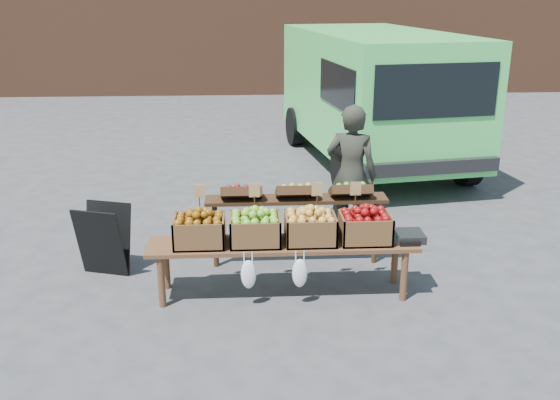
{
  "coord_description": "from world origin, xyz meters",
  "views": [
    {
      "loc": [
        -0.61,
        -5.38,
        2.98
      ],
      "look_at": [
        -0.26,
        0.87,
        0.85
      ],
      "focal_mm": 40.0,
      "sensor_mm": 36.0,
      "label": 1
    }
  ],
  "objects_px": {
    "chalkboard_sign": "(104,240)",
    "weighing_scale": "(406,236)",
    "vendor": "(351,175)",
    "crate_russet_pears": "(255,230)",
    "delivery_van": "(373,99)",
    "display_bench": "(283,268)",
    "crate_golden_apples": "(199,231)",
    "back_table": "(296,221)",
    "crate_green_apples": "(365,228)",
    "crate_red_apples": "(310,229)"
  },
  "relations": [
    {
      "from": "delivery_van",
      "to": "display_bench",
      "type": "bearing_deg",
      "value": -119.57
    },
    {
      "from": "crate_green_apples",
      "to": "weighing_scale",
      "type": "distance_m",
      "value": 0.44
    },
    {
      "from": "chalkboard_sign",
      "to": "weighing_scale",
      "type": "bearing_deg",
      "value": 6.52
    },
    {
      "from": "vendor",
      "to": "back_table",
      "type": "relative_size",
      "value": 0.81
    },
    {
      "from": "crate_golden_apples",
      "to": "chalkboard_sign",
      "type": "bearing_deg",
      "value": 151.21
    },
    {
      "from": "display_bench",
      "to": "crate_green_apples",
      "type": "relative_size",
      "value": 5.4
    },
    {
      "from": "delivery_van",
      "to": "display_bench",
      "type": "relative_size",
      "value": 1.9
    },
    {
      "from": "crate_red_apples",
      "to": "weighing_scale",
      "type": "distance_m",
      "value": 0.98
    },
    {
      "from": "vendor",
      "to": "crate_green_apples",
      "type": "distance_m",
      "value": 1.4
    },
    {
      "from": "chalkboard_sign",
      "to": "crate_red_apples",
      "type": "relative_size",
      "value": 1.59
    },
    {
      "from": "delivery_van",
      "to": "crate_green_apples",
      "type": "xyz_separation_m",
      "value": [
        -1.07,
        -5.01,
        -0.44
      ]
    },
    {
      "from": "vendor",
      "to": "crate_golden_apples",
      "type": "bearing_deg",
      "value": 60.56
    },
    {
      "from": "crate_golden_apples",
      "to": "back_table",
      "type": "bearing_deg",
      "value": 35.3
    },
    {
      "from": "chalkboard_sign",
      "to": "crate_red_apples",
      "type": "xyz_separation_m",
      "value": [
        2.18,
        -0.59,
        0.31
      ]
    },
    {
      "from": "vendor",
      "to": "crate_russet_pears",
      "type": "bearing_deg",
      "value": 71.4
    },
    {
      "from": "back_table",
      "to": "crate_golden_apples",
      "type": "relative_size",
      "value": 4.2
    },
    {
      "from": "crate_golden_apples",
      "to": "crate_green_apples",
      "type": "xyz_separation_m",
      "value": [
        1.65,
        0.0,
        0.0
      ]
    },
    {
      "from": "crate_golden_apples",
      "to": "crate_green_apples",
      "type": "height_order",
      "value": "same"
    },
    {
      "from": "delivery_van",
      "to": "vendor",
      "type": "bearing_deg",
      "value": -114.04
    },
    {
      "from": "weighing_scale",
      "to": "vendor",
      "type": "bearing_deg",
      "value": 103.76
    },
    {
      "from": "vendor",
      "to": "crate_green_apples",
      "type": "relative_size",
      "value": 3.41
    },
    {
      "from": "back_table",
      "to": "crate_green_apples",
      "type": "height_order",
      "value": "back_table"
    },
    {
      "from": "chalkboard_sign",
      "to": "crate_green_apples",
      "type": "relative_size",
      "value": 1.59
    },
    {
      "from": "display_bench",
      "to": "crate_green_apples",
      "type": "bearing_deg",
      "value": 0.0
    },
    {
      "from": "back_table",
      "to": "crate_red_apples",
      "type": "bearing_deg",
      "value": -83.41
    },
    {
      "from": "vendor",
      "to": "crate_russet_pears",
      "type": "distance_m",
      "value": 1.83
    },
    {
      "from": "chalkboard_sign",
      "to": "back_table",
      "type": "height_order",
      "value": "back_table"
    },
    {
      "from": "crate_golden_apples",
      "to": "crate_green_apples",
      "type": "distance_m",
      "value": 1.65
    },
    {
      "from": "chalkboard_sign",
      "to": "crate_green_apples",
      "type": "height_order",
      "value": "crate_green_apples"
    },
    {
      "from": "display_bench",
      "to": "crate_russet_pears",
      "type": "relative_size",
      "value": 5.4
    },
    {
      "from": "weighing_scale",
      "to": "display_bench",
      "type": "bearing_deg",
      "value": 180.0
    },
    {
      "from": "vendor",
      "to": "display_bench",
      "type": "bearing_deg",
      "value": 78.64
    },
    {
      "from": "delivery_van",
      "to": "crate_russet_pears",
      "type": "distance_m",
      "value": 5.48
    },
    {
      "from": "crate_red_apples",
      "to": "vendor",
      "type": "bearing_deg",
      "value": 65.37
    },
    {
      "from": "back_table",
      "to": "crate_green_apples",
      "type": "distance_m",
      "value": 0.98
    },
    {
      "from": "chalkboard_sign",
      "to": "crate_russet_pears",
      "type": "relative_size",
      "value": 1.59
    },
    {
      "from": "vendor",
      "to": "crate_green_apples",
      "type": "xyz_separation_m",
      "value": [
        -0.09,
        -1.39,
        -0.14
      ]
    },
    {
      "from": "delivery_van",
      "to": "vendor",
      "type": "height_order",
      "value": "delivery_van"
    },
    {
      "from": "chalkboard_sign",
      "to": "weighing_scale",
      "type": "height_order",
      "value": "chalkboard_sign"
    },
    {
      "from": "crate_red_apples",
      "to": "crate_russet_pears",
      "type": "bearing_deg",
      "value": 180.0
    },
    {
      "from": "back_table",
      "to": "delivery_van",
      "type": "bearing_deg",
      "value": 68.38
    },
    {
      "from": "vendor",
      "to": "chalkboard_sign",
      "type": "xyz_separation_m",
      "value": [
        -2.82,
        -0.79,
        -0.45
      ]
    },
    {
      "from": "back_table",
      "to": "weighing_scale",
      "type": "height_order",
      "value": "back_table"
    },
    {
      "from": "delivery_van",
      "to": "chalkboard_sign",
      "type": "distance_m",
      "value": 5.87
    },
    {
      "from": "crate_golden_apples",
      "to": "delivery_van",
      "type": "bearing_deg",
      "value": 61.53
    },
    {
      "from": "crate_red_apples",
      "to": "delivery_van",
      "type": "bearing_deg",
      "value": 72.11
    },
    {
      "from": "vendor",
      "to": "back_table",
      "type": "distance_m",
      "value": 1.04
    },
    {
      "from": "delivery_van",
      "to": "back_table",
      "type": "xyz_separation_m",
      "value": [
        -1.7,
        -4.29,
        -0.63
      ]
    },
    {
      "from": "crate_russet_pears",
      "to": "back_table",
      "type": "bearing_deg",
      "value": 57.04
    },
    {
      "from": "back_table",
      "to": "weighing_scale",
      "type": "bearing_deg",
      "value": -34.23
    }
  ]
}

